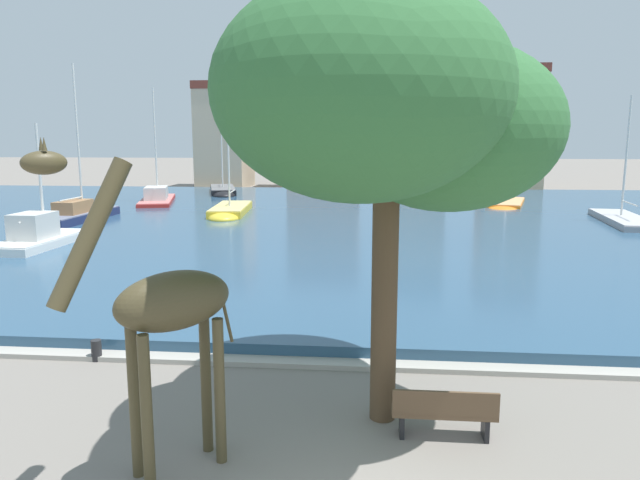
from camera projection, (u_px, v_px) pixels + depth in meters
name	position (u px, v px, depth m)	size (l,w,h in m)	color
harbor_water	(371.00, 222.00, 35.40)	(82.77, 44.45, 0.38)	#2D5170
quay_edge_coping	(364.00, 365.00, 13.37)	(82.77, 0.50, 0.12)	#ADA89E
giraffe_statue	(164.00, 309.00, 8.76)	(2.42, 2.37, 5.18)	#4C4228
sailboat_yellow	(230.00, 213.00, 37.47)	(2.64, 7.34, 7.61)	gold
sailboat_white	(44.00, 240.00, 26.70)	(2.13, 6.16, 5.84)	white
sailboat_red	(158.00, 200.00, 45.03)	(4.50, 9.22, 8.90)	red
sailboat_orange	(505.00, 205.00, 42.86)	(4.15, 7.62, 9.40)	orange
sailboat_navy	(83.00, 216.00, 35.07)	(2.02, 7.97, 9.41)	navy
sailboat_grey	(620.00, 221.00, 34.48)	(2.98, 9.14, 7.57)	#939399
sailboat_black	(223.00, 192.00, 51.74)	(4.14, 8.27, 8.20)	black
shade_tree	(381.00, 110.00, 9.86)	(5.85, 6.86, 7.52)	brown
mooring_bollard	(96.00, 350.00, 13.76)	(0.24, 0.24, 0.50)	#232326
park_bench	(444.00, 412.00, 10.14)	(1.80, 0.44, 0.92)	brown
townhouse_tall_gabled	(225.00, 136.00, 62.42)	(5.11, 6.81, 10.88)	#C6B293
townhouse_wide_warehouse	(324.00, 136.00, 61.93)	(7.52, 5.53, 10.84)	tan
townhouse_corner_house	(417.00, 130.00, 61.56)	(5.65, 7.94, 12.00)	tan
townhouse_narrow_midrow	(511.00, 130.00, 57.13)	(5.55, 5.14, 12.00)	tan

